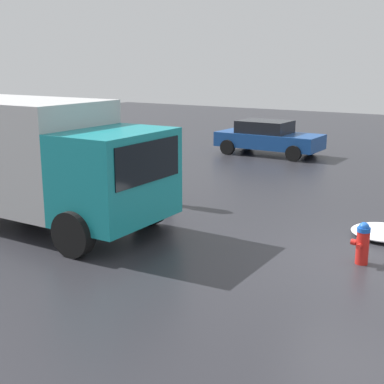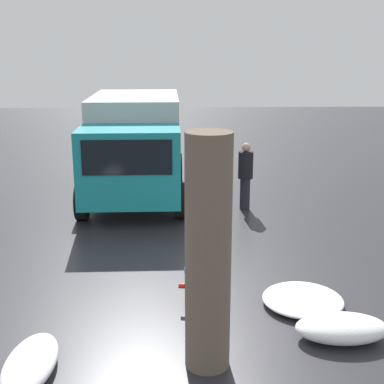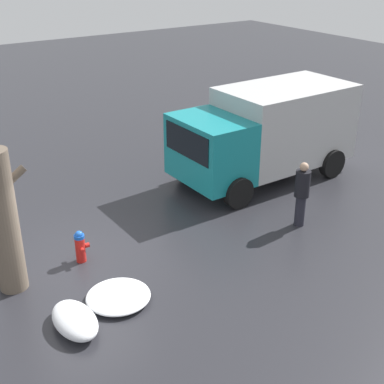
% 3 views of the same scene
% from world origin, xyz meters
% --- Properties ---
extents(ground_plane, '(60.00, 60.00, 0.00)m').
position_xyz_m(ground_plane, '(0.00, 0.00, 0.00)').
color(ground_plane, '#28282D').
extents(fire_hydrant, '(0.34, 0.44, 0.80)m').
position_xyz_m(fire_hydrant, '(0.00, -0.00, 0.41)').
color(fire_hydrant, red).
rests_on(fire_hydrant, ground_plane).
extents(tree_trunk, '(0.91, 0.60, 3.17)m').
position_xyz_m(tree_trunk, '(-1.62, -0.16, 1.60)').
color(tree_trunk, '#6B5B4C').
rests_on(tree_trunk, ground_plane).
extents(delivery_truck, '(5.78, 2.78, 2.81)m').
position_xyz_m(delivery_truck, '(6.85, 1.39, 1.54)').
color(delivery_truck, teal).
rests_on(delivery_truck, ground_plane).
extents(pedestrian, '(0.39, 0.39, 1.77)m').
position_xyz_m(pedestrian, '(5.48, -1.56, 0.97)').
color(pedestrian, '#23232D').
rests_on(pedestrian, ground_plane).
extents(snow_pile_curbside, '(1.36, 1.34, 0.20)m').
position_xyz_m(snow_pile_curbside, '(0.03, -1.85, 0.10)').
color(snow_pile_curbside, white).
rests_on(snow_pile_curbside, ground_plane).
extents(snow_pile_by_tree, '(0.78, 1.36, 0.36)m').
position_xyz_m(snow_pile_by_tree, '(-1.06, -2.16, 0.18)').
color(snow_pile_by_tree, white).
rests_on(snow_pile_by_tree, ground_plane).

